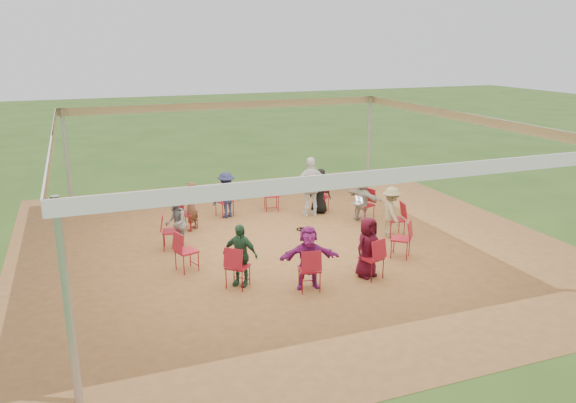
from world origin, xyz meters
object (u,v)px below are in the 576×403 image
object	(u,v)px
chair_0	(365,205)
person_seated_0	(362,198)
person_seated_7	(368,247)
chair_2	(271,196)
standing_person	(311,187)
person_seated_2	(226,195)
person_seated_8	(391,212)
chair_1	(321,197)
chair_3	(224,201)
chair_10	(401,239)
laptop	(358,201)
person_seated_1	(320,191)
chair_8	(309,269)
person_seated_3	(191,206)
person_seated_5	(240,255)
cable_coil	(303,229)
person_seated_4	(176,223)
chair_7	(238,267)
person_seated_6	(308,257)
chair_6	(187,252)
chair_4	(187,214)
chair_9	(371,258)
chair_5	(171,231)
chair_11	(395,220)

from	to	relation	value
chair_0	person_seated_0	xyz separation A→B (m)	(-0.11, -0.04, 0.21)
chair_0	person_seated_7	size ratio (longest dim) A/B	0.69
chair_2	standing_person	bearing A→B (deg)	144.38
person_seated_2	person_seated_8	bearing A→B (deg)	120.00
chair_1	person_seated_8	distance (m)	2.77
chair_3	person_seated_8	distance (m)	4.79
chair_10	laptop	bearing A→B (deg)	35.31
person_seated_1	person_seated_7	distance (m)	4.68
chair_2	chair_8	size ratio (longest dim) A/B	1.00
person_seated_3	person_seated_5	distance (m)	3.82
chair_0	chair_8	distance (m)	4.89
chair_2	cable_coil	size ratio (longest dim) A/B	2.75
chair_3	person_seated_3	xyz separation A→B (m)	(-1.13, -0.89, 0.21)
person_seated_4	chair_3	bearing A→B (deg)	152.15
chair_7	person_seated_6	distance (m)	1.45
chair_6	person_seated_0	distance (m)	5.53
chair_10	person_seated_1	distance (m)	3.91
cable_coil	laptop	distance (m)	1.77
chair_1	chair_4	size ratio (longest dim) A/B	1.00
person_seated_7	chair_8	bearing A→B (deg)	169.63
chair_9	chair_3	bearing A→B (deg)	90.00
chair_4	chair_10	world-z (taller)	same
chair_7	cable_coil	bearing A→B (deg)	89.05
chair_9	chair_8	bearing A→B (deg)	165.00
person_seated_7	person_seated_2	bearing A→B (deg)	90.00
chair_10	chair_5	bearing A→B (deg)	105.00
chair_10	cable_coil	bearing A→B (deg)	69.42
chair_7	person_seated_0	bearing A→B (deg)	75.33
chair_3	person_seated_3	world-z (taller)	person_seated_3
chair_11	person_seated_3	bearing A→B (deg)	75.33
person_seated_1	person_seated_2	xyz separation A→B (m)	(-2.65, 0.54, 0.00)
cable_coil	chair_5	bearing A→B (deg)	-177.13
chair_11	person_seated_6	distance (m)	3.91
person_seated_2	chair_6	bearing A→B (deg)	43.76
chair_5	person_seated_3	distance (m)	1.45
chair_8	laptop	size ratio (longest dim) A/B	2.59
person_seated_1	standing_person	world-z (taller)	standing_person
person_seated_6	standing_person	xyz separation A→B (m)	(1.97, 4.48, 0.20)
person_seated_3	person_seated_4	size ratio (longest dim) A/B	1.00
person_seated_7	laptop	xyz separation A→B (m)	(1.54, 3.37, -0.05)
person_seated_5	person_seated_6	xyz separation A→B (m)	(1.25, -0.62, 0.00)
person_seated_5	standing_person	bearing A→B (deg)	91.54
person_seated_5	person_seated_6	distance (m)	1.40
chair_3	chair_7	xyz separation A→B (m)	(-0.97, -4.79, 0.00)
chair_7	person_seated_1	xyz separation A→B (m)	(3.66, 4.14, 0.21)
person_seated_0	person_seated_4	world-z (taller)	same
person_seated_1	person_seated_7	world-z (taller)	same
chair_3	person_seated_1	distance (m)	2.77
laptop	person_seated_7	bearing A→B (deg)	136.83
chair_5	person_seated_3	size ratio (longest dim) A/B	0.69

